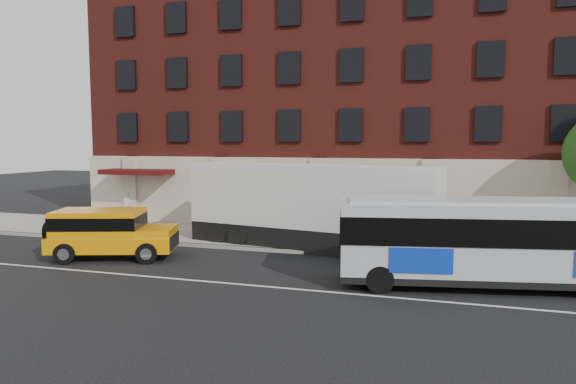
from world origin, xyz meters
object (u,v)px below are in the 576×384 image
(yellow_suv, at_px, (107,231))
(city_bus, at_px, (506,240))
(sign_pole, at_px, (128,213))
(shipping_container, at_px, (310,208))

(yellow_suv, bearing_deg, city_bus, 0.08)
(city_bus, distance_m, yellow_suv, 15.97)
(sign_pole, xyz_separation_m, city_bus, (17.25, -3.44, 0.25))
(sign_pole, distance_m, shipping_container, 9.27)
(yellow_suv, xyz_separation_m, shipping_container, (7.92, 4.40, 0.75))
(sign_pole, xyz_separation_m, yellow_suv, (1.28, -3.46, -0.24))
(city_bus, height_order, yellow_suv, city_bus)
(sign_pole, bearing_deg, shipping_container, 5.85)
(sign_pole, height_order, yellow_suv, sign_pole)
(city_bus, relative_size, yellow_suv, 2.02)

